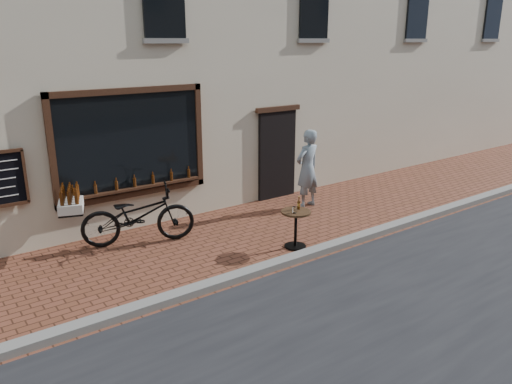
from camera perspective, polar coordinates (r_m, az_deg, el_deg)
ground at (r=9.22m, az=6.38°, el=-7.91°), size 90.00×90.00×0.00m
kerb at (r=9.33m, az=5.57°, el=-7.17°), size 90.00×0.25×0.12m
cargo_bicycle at (r=10.04m, az=-13.58°, el=-2.59°), size 2.61×1.48×1.23m
bistro_table at (r=9.62m, az=4.58°, el=-3.37°), size 0.58×0.58×0.99m
pedestrian at (r=11.92m, az=5.89°, el=2.68°), size 0.73×0.53×1.88m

